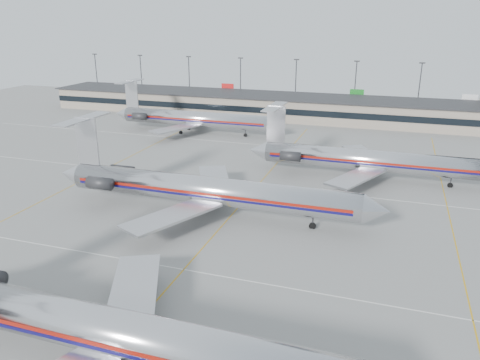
% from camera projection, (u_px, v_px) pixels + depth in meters
% --- Properties ---
extents(ground, '(260.00, 260.00, 0.00)m').
position_uv_depth(ground, '(139.00, 321.00, 44.18)').
color(ground, gray).
rests_on(ground, ground).
extents(apron_markings, '(160.00, 0.15, 0.02)m').
position_uv_depth(apron_markings, '(184.00, 269.00, 53.15)').
color(apron_markings, silver).
rests_on(apron_markings, ground).
extents(terminal, '(162.00, 17.00, 6.25)m').
position_uv_depth(terminal, '(316.00, 108.00, 130.98)').
color(terminal, gray).
rests_on(terminal, ground).
extents(light_mast_row, '(163.60, 0.40, 15.28)m').
position_uv_depth(light_mast_row, '(325.00, 82.00, 141.77)').
color(light_mast_row, '#38383D').
rests_on(light_mast_row, ground).
extents(jet_foreground, '(47.89, 28.20, 12.53)m').
position_uv_depth(jet_foreground, '(98.00, 328.00, 37.38)').
color(jet_foreground, silver).
rests_on(jet_foreground, ground).
extents(jet_second_row, '(50.19, 29.55, 13.14)m').
position_uv_depth(jet_second_row, '(202.00, 189.00, 67.07)').
color(jet_second_row, silver).
rests_on(jet_second_row, ground).
extents(jet_third_row, '(44.79, 27.55, 12.25)m').
position_uv_depth(jet_third_row, '(367.00, 160.00, 81.97)').
color(jet_third_row, silver).
rests_on(jet_third_row, ground).
extents(jet_back_row, '(44.79, 27.55, 12.25)m').
position_uv_depth(jet_back_row, '(192.00, 118.00, 115.78)').
color(jet_back_row, silver).
rests_on(jet_back_row, ground).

